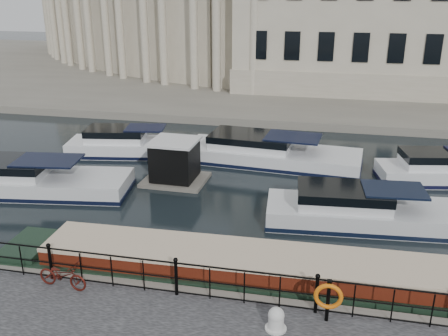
# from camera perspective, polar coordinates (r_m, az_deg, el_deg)

# --- Properties ---
(ground_plane) EXTENTS (160.00, 160.00, 0.00)m
(ground_plane) POSITION_cam_1_polar(r_m,az_deg,el_deg) (17.23, -3.09, -11.57)
(ground_plane) COLOR black
(ground_plane) RESTS_ON ground
(far_bank) EXTENTS (120.00, 42.00, 0.55)m
(far_bank) POSITION_cam_1_polar(r_m,az_deg,el_deg) (53.96, 7.91, 10.71)
(far_bank) COLOR #6B665B
(far_bank) RESTS_ON ground_plane
(railing) EXTENTS (24.14, 0.14, 1.22)m
(railing) POSITION_cam_1_polar(r_m,az_deg,el_deg) (14.77, -5.50, -12.09)
(railing) COLOR black
(railing) RESTS_ON near_quay
(civic_building) EXTENTS (53.55, 31.84, 16.85)m
(civic_building) POSITION_cam_1_polar(r_m,az_deg,el_deg) (49.09, 6.66, 17.77)
(civic_building) COLOR #ADA38C
(civic_building) RESTS_ON far_bank
(bicycle) EXTENTS (1.66, 0.75, 0.84)m
(bicycle) POSITION_cam_1_polar(r_m,az_deg,el_deg) (15.87, -17.98, -11.57)
(bicycle) COLOR #44110C
(bicycle) RESTS_ON near_quay
(mooring_bollard) EXTENTS (0.58, 0.58, 0.65)m
(mooring_bollard) POSITION_cam_1_polar(r_m,az_deg,el_deg) (13.68, 5.97, -16.81)
(mooring_bollard) COLOR silver
(mooring_bollard) RESTS_ON near_quay
(life_ring_post) EXTENTS (0.77, 0.20, 1.26)m
(life_ring_post) POSITION_cam_1_polar(r_m,az_deg,el_deg) (13.85, 11.84, -14.22)
(life_ring_post) COLOR black
(life_ring_post) RESTS_ON near_quay
(narrowboat) EXTENTS (17.22, 2.74, 1.62)m
(narrowboat) POSITION_cam_1_polar(r_m,az_deg,el_deg) (16.21, 3.62, -12.30)
(narrowboat) COLOR black
(narrowboat) RESTS_ON ground_plane
(harbour_hut) EXTENTS (3.04, 2.56, 2.18)m
(harbour_hut) POSITION_cam_1_polar(r_m,az_deg,el_deg) (24.21, -5.62, 0.56)
(harbour_hut) COLOR #6B665B
(harbour_hut) RESTS_ON ground_plane
(cabin_cruisers) EXTENTS (28.06, 10.30, 1.99)m
(cabin_cruisers) POSITION_cam_1_polar(r_m,az_deg,el_deg) (24.50, 0.11, -0.55)
(cabin_cruisers) COLOR silver
(cabin_cruisers) RESTS_ON ground_plane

